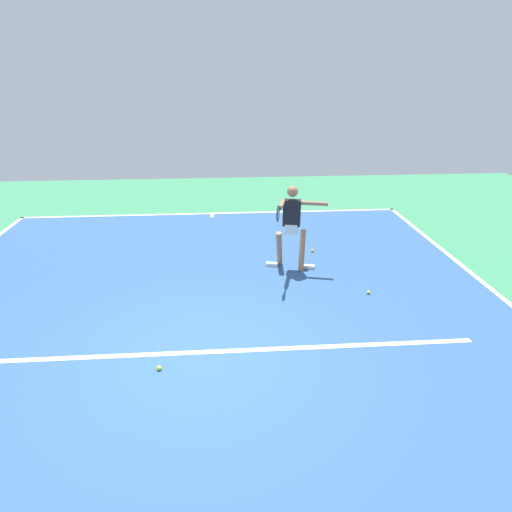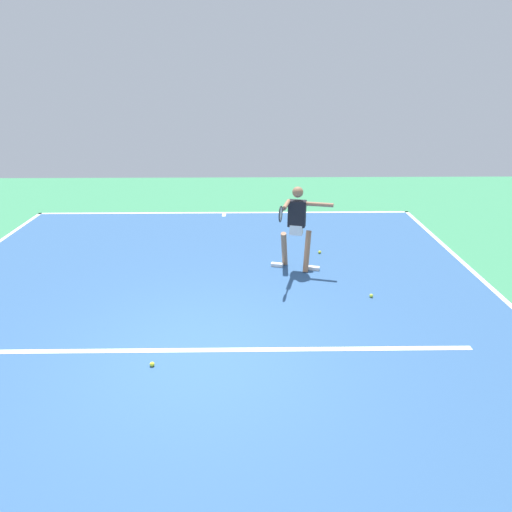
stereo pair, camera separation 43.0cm
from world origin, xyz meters
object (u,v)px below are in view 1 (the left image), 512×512
Objects in this scene: tennis_ball_near_player at (368,292)px; tennis_ball_by_sideline at (159,368)px; tennis_ball_centre_court at (313,251)px; tennis_player at (292,223)px.

tennis_ball_near_player is 4.02m from tennis_ball_by_sideline.
tennis_player is at bearing 52.63° from tennis_ball_centre_court.
tennis_ball_centre_court is at bearing -73.43° from tennis_ball_near_player.
tennis_player reaches higher than tennis_ball_centre_court.
tennis_ball_by_sideline is at bearing 54.48° from tennis_ball_centre_court.
tennis_ball_near_player and tennis_ball_by_sideline have the same top height.
tennis_ball_centre_court is 1.00× the size of tennis_ball_by_sideline.
tennis_player reaches higher than tennis_ball_by_sideline.
tennis_ball_by_sideline is at bearing 69.03° from tennis_player.
tennis_ball_by_sideline is (3.51, 1.97, 0.00)m from tennis_ball_near_player.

